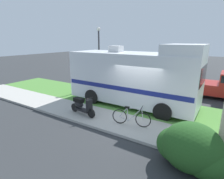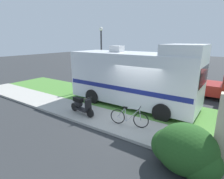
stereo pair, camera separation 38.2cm
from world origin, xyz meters
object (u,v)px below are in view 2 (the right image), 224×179
at_px(scooter, 81,105).
at_px(street_lamp_post, 101,52).
at_px(motorhome_rv, 134,77).
at_px(bicycle, 129,118).

relative_size(scooter, street_lamp_post, 0.36).
relative_size(motorhome_rv, street_lamp_post, 1.58).
xyz_separation_m(bicycle, street_lamp_post, (-5.20, 4.84, 2.30)).
xyz_separation_m(motorhome_rv, street_lamp_post, (-4.00, 2.14, 1.10)).
distance_m(motorhome_rv, bicycle, 3.18).
bearing_deg(motorhome_rv, bicycle, -66.07).
bearing_deg(scooter, motorhome_rv, 63.52).
bearing_deg(bicycle, scooter, -175.51).
height_order(motorhome_rv, scooter, motorhome_rv).
relative_size(motorhome_rv, bicycle, 4.34).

